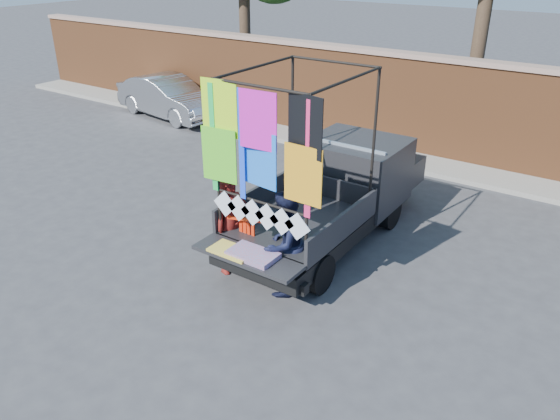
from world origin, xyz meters
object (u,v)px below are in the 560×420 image
Objects in this scene: pickup_truck at (342,189)px; woman at (231,224)px; man at (284,243)px; sedan at (169,97)px.

pickup_truck is 2.49m from woman.
man is at bearing -82.67° from pickup_truck.
sedan is at bearing 64.11° from woman.
woman is at bearing -88.63° from man.
man is (1.09, -0.05, 0.00)m from woman.
woman is 1.09m from man.
pickup_truck is at bearing -168.51° from man.
pickup_truck is 9.10m from sedan.
sedan is (-8.31, 3.71, -0.19)m from pickup_truck.
man is (8.62, -6.12, 0.23)m from sedan.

